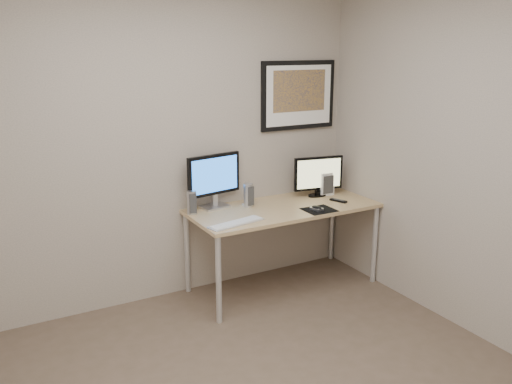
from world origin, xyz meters
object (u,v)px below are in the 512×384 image
speaker_right (248,195)px  keyboard (236,223)px  fan_unit (325,183)px  monitor_tv (318,175)px  monitor_large (214,178)px  desk (283,214)px  speaker_left (192,202)px  framed_art (298,95)px  phone_dock (247,198)px

speaker_right → keyboard: bearing=-134.9°
fan_unit → monitor_tv: bearing=-173.0°
monitor_large → monitor_tv: (0.97, -0.13, -0.06)m
desk → speaker_left: 0.79m
monitor_tv → fan_unit: bearing=17.3°
framed_art → keyboard: 1.38m
desk → keyboard: bearing=-158.9°
framed_art → keyboard: (-0.91, -0.55, -0.88)m
monitor_tv → speaker_left: 1.21m
speaker_left → fan_unit: (1.29, -0.05, 0.01)m
desk → speaker_left: size_ratio=8.28×
desk → phone_dock: size_ratio=12.13×
framed_art → speaker_left: bearing=-172.7°
framed_art → monitor_large: framed_art is taller
speaker_left → monitor_large: bearing=24.6°
framed_art → keyboard: bearing=-148.9°
monitor_tv → desk: bearing=-152.9°
monitor_tv → keyboard: monitor_tv is taller
monitor_large → speaker_left: 0.29m
desk → monitor_tv: bearing=16.3°
keyboard → fan_unit: 1.15m
phone_dock → monitor_large: bearing=152.8°
monitor_large → monitor_tv: monitor_large is taller
framed_art → monitor_large: bearing=-175.2°
monitor_large → fan_unit: 1.07m
framed_art → monitor_large: (-0.87, -0.07, -0.64)m
monitor_large → monitor_tv: size_ratio=1.09×
desk → framed_art: framed_art is taller
desk → keyboard: keyboard is taller
speaker_right → fan_unit: (0.79, -0.01, 0.01)m
speaker_left → fan_unit: bearing=6.2°
speaker_right → fan_unit: 0.79m
monitor_large → speaker_left: bearing=-173.6°
monitor_large → keyboard: 0.53m
monitor_large → phone_dock: (0.27, -0.08, -0.19)m
speaker_left → phone_dock: (0.50, -0.01, -0.03)m
speaker_right → phone_dock: speaker_right is taller
monitor_large → speaker_left: size_ratio=2.57×
monitor_large → phone_dock: bearing=-25.9°
monitor_large → keyboard: monitor_large is taller
keyboard → desk: bearing=10.2°
desk → monitor_tv: size_ratio=3.49×
desk → keyboard: (-0.56, -0.22, 0.07)m
desk → speaker_left: speaker_left is taller
framed_art → monitor_tv: bearing=-63.5°
monitor_large → speaker_right: size_ratio=2.53×
framed_art → monitor_tv: 0.73m
monitor_tv → speaker_left: size_ratio=2.37×
fan_unit → monitor_large: bearing=174.1°
speaker_right → speaker_left: bearing=170.0°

